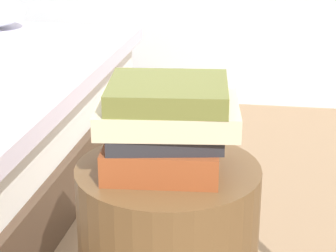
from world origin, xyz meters
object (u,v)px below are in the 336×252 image
(book_cream, at_px, (169,114))
(book_olive, at_px, (166,93))
(book_charcoal, at_px, (164,133))
(book_rust, at_px, (162,155))

(book_cream, height_order, book_olive, book_olive)
(book_charcoal, bearing_deg, book_olive, 69.20)
(book_cream, bearing_deg, book_rust, -140.85)
(book_charcoal, relative_size, book_cream, 0.81)
(book_rust, bearing_deg, book_cream, 41.64)
(book_rust, relative_size, book_cream, 0.82)
(book_rust, distance_m, book_cream, 0.09)
(book_cream, xyz_separation_m, book_olive, (-0.01, -0.00, 0.04))
(book_cream, bearing_deg, book_charcoal, -131.91)
(book_cream, distance_m, book_olive, 0.05)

